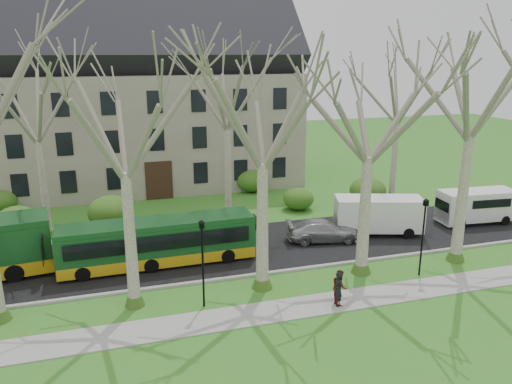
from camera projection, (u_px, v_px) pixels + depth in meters
ground at (311, 281)px, 26.67m from camera, size 120.00×120.00×0.00m
sidewalk at (331, 303)px, 24.36m from camera, size 70.00×2.00×0.06m
road at (277, 244)px, 31.73m from camera, size 80.00×8.00×0.06m
curb at (301, 269)px, 28.04m from camera, size 80.00×0.25×0.14m
building at (148, 95)px, 44.91m from camera, size 26.50×12.20×16.00m
tree_row_verge at (313, 152)px, 25.05m from camera, size 49.00×7.00×14.00m
tree_row_far at (234, 138)px, 34.80m from camera, size 33.00×7.00×12.00m
lamp_row at (320, 243)px, 25.05m from camera, size 36.22×0.22×4.30m
hedges at (183, 199)px, 37.99m from camera, size 30.60×8.60×2.00m
bus_follow at (158, 242)px, 28.38m from camera, size 10.95×2.45×2.73m
sedan at (323, 231)px, 32.10m from camera, size 4.95×2.75×1.36m
van_a at (378, 216)px, 33.24m from camera, size 6.05×3.68×2.48m
van_b at (477, 207)px, 35.38m from camera, size 5.57×2.45×2.36m
pedestrian_a at (338, 289)px, 23.83m from camera, size 0.44×0.64×1.70m
pedestrian_b at (339, 287)px, 24.04m from camera, size 0.82×0.96×1.72m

